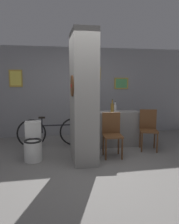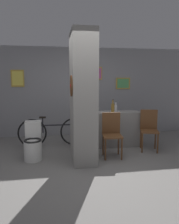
{
  "view_description": "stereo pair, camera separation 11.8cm",
  "coord_description": "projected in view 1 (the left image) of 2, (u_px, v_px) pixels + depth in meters",
  "views": [
    {
      "loc": [
        -0.71,
        -3.87,
        1.67
      ],
      "look_at": [
        0.18,
        0.85,
        0.95
      ],
      "focal_mm": 35.0,
      "sensor_mm": 36.0,
      "label": 1
    },
    {
      "loc": [
        -0.6,
        -3.89,
        1.67
      ],
      "look_at": [
        0.18,
        0.85,
        0.95
      ],
      "focal_mm": 35.0,
      "sensor_mm": 36.0,
      "label": 2
    }
  ],
  "objects": [
    {
      "name": "bicycle",
      "position": [
        53.0,
        132.0,
        5.45
      ],
      "size": [
        1.75,
        0.42,
        0.76
      ],
      "color": "black",
      "rests_on": "ground_plane"
    },
    {
      "name": "ground_plane",
      "position": [
        89.0,
        168.0,
        4.14
      ],
      "size": [
        14.0,
        14.0,
        0.0
      ],
      "primitive_type": "plane",
      "color": "slate"
    },
    {
      "name": "chair_near_pillar",
      "position": [
        112.0,
        132.0,
        4.74
      ],
      "size": [
        0.43,
        0.43,
        0.96
      ],
      "rotation": [
        0.0,
        0.0,
        -0.09
      ],
      "color": "brown",
      "rests_on": "ground_plane"
    },
    {
      "name": "chair_by_doorway",
      "position": [
        148.0,
        128.0,
        5.2
      ],
      "size": [
        0.5,
        0.5,
        0.96
      ],
      "rotation": [
        0.0,
        0.0,
        -0.3
      ],
      "color": "brown",
      "rests_on": "ground_plane"
    },
    {
      "name": "wall_back",
      "position": [
        73.0,
        92.0,
        6.51
      ],
      "size": [
        8.0,
        0.09,
        2.6
      ],
      "color": "gray",
      "rests_on": "ground_plane"
    },
    {
      "name": "toilet",
      "position": [
        33.0,
        144.0,
        4.55
      ],
      "size": [
        0.37,
        0.53,
        0.79
      ],
      "color": "silver",
      "rests_on": "ground_plane"
    },
    {
      "name": "pillar_center",
      "position": [
        83.0,
        98.0,
        4.39
      ],
      "size": [
        0.5,
        0.91,
        2.6
      ],
      "color": "gray",
      "rests_on": "ground_plane"
    },
    {
      "name": "counter_shelf",
      "position": [
        109.0,
        129.0,
        5.5
      ],
      "size": [
        1.49,
        0.44,
        0.87
      ],
      "color": "gray",
      "rests_on": "ground_plane"
    },
    {
      "name": "bottle_short",
      "position": [
        115.0,
        108.0,
        5.5
      ],
      "size": [
        0.07,
        0.07,
        0.25
      ],
      "color": "silver",
      "rests_on": "counter_shelf"
    },
    {
      "name": "bottle_tall",
      "position": [
        112.0,
        107.0,
        5.35
      ],
      "size": [
        0.08,
        0.08,
        0.33
      ],
      "color": "olive",
      "rests_on": "counter_shelf"
    }
  ]
}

